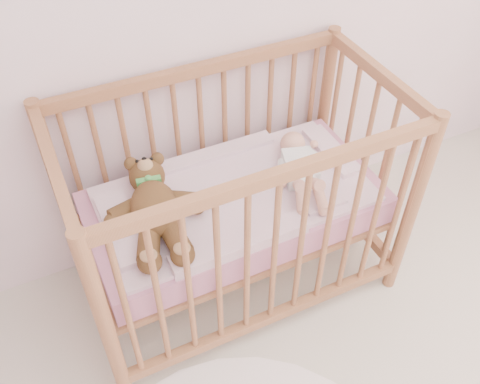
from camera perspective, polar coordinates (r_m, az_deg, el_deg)
crib at (r=2.26m, az=-0.54°, el=-1.38°), size 1.36×0.76×1.00m
mattress at (r=2.27m, az=-0.54°, el=-1.65°), size 1.22×0.62×0.13m
blanket at (r=2.22m, az=-0.55°, el=-0.30°), size 1.10×0.58×0.06m
baby at (r=2.26m, az=6.44°, el=2.99°), size 0.38×0.54×0.12m
teddy_bear at (r=2.06m, az=-9.06°, el=-1.85°), size 0.50×0.64×0.16m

